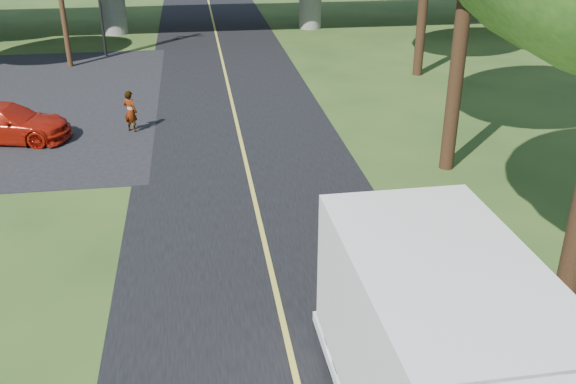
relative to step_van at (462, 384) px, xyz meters
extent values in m
cube|color=black|center=(-1.95, 12.18, -1.69)|extent=(7.00, 90.00, 0.02)
cube|color=gold|center=(-1.95, 12.18, -1.67)|extent=(0.12, 90.00, 0.01)
cylinder|color=black|center=(-7.95, 28.18, 0.90)|extent=(0.14, 0.14, 5.20)
cylinder|color=#382314|center=(4.25, 11.18, 2.15)|extent=(0.44, 0.44, 7.70)
cylinder|color=#382314|center=(7.05, 22.18, 1.63)|extent=(0.44, 0.44, 6.65)
cube|color=white|center=(-0.02, 0.93, 0.17)|extent=(2.76, 4.95, 2.51)
cylinder|color=black|center=(-1.18, 2.36, -1.19)|extent=(0.33, 1.01, 1.00)
cylinder|color=black|center=(1.10, 2.40, -1.19)|extent=(0.33, 1.01, 1.00)
imported|color=#A9190A|center=(-9.99, 15.78, -1.05)|extent=(4.74, 2.68, 1.29)
imported|color=gray|center=(-5.75, 16.04, -0.94)|extent=(0.66, 0.62, 1.52)
camera|label=1|loc=(-3.40, -6.48, 6.20)|focal=40.00mm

